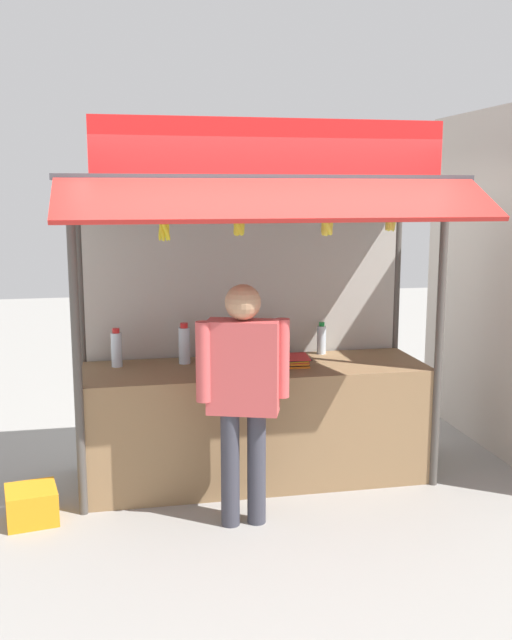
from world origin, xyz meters
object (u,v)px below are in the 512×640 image
Objects in this scene: water_bottle_rear_center at (224,350)px; water_bottle_right at (184,345)px; water_bottle_mid_right at (117,349)px; magazine_stack_center at (291,360)px; water_bottle_back_right at (321,339)px; plastic_crate at (32,505)px; banana_bunch_leftmost at (327,226)px; vendor_person at (243,383)px; banana_bunch_inner_left at (391,221)px; water_bottle_mid_left at (243,348)px; banana_bunch_inner_right at (164,228)px; water_bottle_back_left at (277,340)px; magazine_stack_left at (235,370)px; banana_bunch_rightmost at (239,226)px.

water_bottle_right reaches higher than water_bottle_rear_center.
water_bottle_mid_right reaches higher than magazine_stack_center.
water_bottle_back_right is 0.88× the size of magazine_stack_center.
banana_bunch_leftmost is at bearing -1.51° from plastic_crate.
water_bottle_back_right is at bearing 70.42° from vendor_person.
water_bottle_rear_center is 1.05× the size of banana_bunch_inner_left.
water_bottle_mid_left is 1.22× the size of banana_bunch_inner_left.
banana_bunch_inner_right is 1.08m from banana_bunch_leftmost.
water_bottle_right is at bearing 29.99° from plastic_crate.
water_bottle_rear_center is 0.81× the size of water_bottle_back_left.
water_bottle_back_right is at bearing 22.31° from water_bottle_mid_left.
banana_bunch_leftmost is at bearing -76.74° from magazine_stack_center.
magazine_stack_left is 1.05m from banana_bunch_rightmost.
banana_bunch_leftmost is at bearing 41.07° from vendor_person.
plastic_crate is (-1.99, 0.05, -1.82)m from banana_bunch_leftmost.
banana_bunch_inner_left reaches higher than magazine_stack_center.
water_bottle_mid_left is (0.14, -0.04, 0.02)m from water_bottle_rear_center.
magazine_stack_left is (0.82, -0.43, -0.09)m from water_bottle_mid_right.
banana_bunch_inner_right reaches higher than magazine_stack_center.
banana_bunch_leftmost is 0.84× the size of plastic_crate.
water_bottle_mid_left is 1.10× the size of banana_bunch_leftmost.
water_bottle_back_left is 1.07m from vendor_person.
banana_bunch_inner_left is (0.62, -0.71, 0.94)m from water_bottle_back_left.
banana_bunch_inner_left is at bearing 32.17° from vendor_person.
water_bottle_back_left reaches higher than plastic_crate.
vendor_person is at bearing -94.00° from magazine_stack_left.
banana_bunch_inner_right is 2.04m from plastic_crate.
water_bottle_rear_center is 1.09m from banana_bunch_rightmost.
water_bottle_back_left is 0.73m from water_bottle_right.
water_bottle_back_right is at bearing 43.40° from magazine_stack_center.
banana_bunch_rightmost is (-0.48, -0.48, 1.03)m from magazine_stack_center.
banana_bunch_inner_right is at bearing -141.67° from water_bottle_back_left.
water_bottle_rear_center is 0.16× the size of vendor_person.
water_bottle_mid_right is 1.40m from banana_bunch_rightmost.
banana_bunch_inner_right is (-0.90, -0.71, 0.91)m from water_bottle_back_left.
water_bottle_rear_center is 0.47m from water_bottle_back_left.
water_bottle_back_right is at bearing 44.59° from banana_bunch_rightmost.
water_bottle_back_left is at bearing -168.34° from water_bottle_back_right.
water_bottle_back_left is 0.20× the size of vendor_person.
plastic_crate is (-1.09, -0.63, -0.91)m from water_bottle_right.
banana_bunch_inner_right is at bearing -148.34° from water_bottle_back_right.
magazine_stack_left is 1.00× the size of banana_bunch_rightmost.
vendor_person is (-0.04, -0.51, 0.04)m from magazine_stack_left.
vendor_person reaches higher than water_bottle_mid_left.
magazine_stack_center is (0.50, -0.07, -0.09)m from water_bottle_rear_center.
banana_bunch_leftmost is 0.17× the size of vendor_person.
banana_bunch_inner_left reaches higher than water_bottle_back_right.
banana_bunch_leftmost is at bearing -42.11° from water_bottle_rear_center.
banana_bunch_inner_left is (1.35, -0.68, 0.94)m from water_bottle_right.
water_bottle_back_left is 1.17m from banana_bunch_leftmost.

